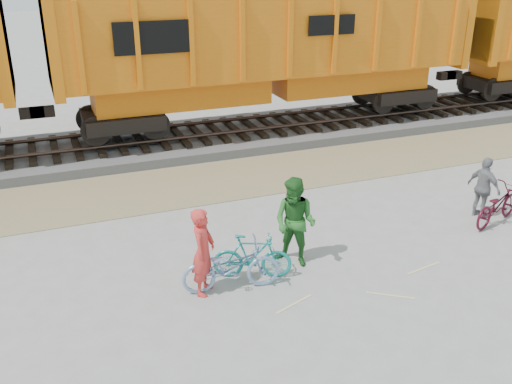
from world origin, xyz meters
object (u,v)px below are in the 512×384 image
person_solo (203,252)px  bicycle_blue (231,266)px  hopper_car_center (270,48)px  person_man (295,222)px  person_woman (484,188)px  bicycle_teal (252,256)px  bicycle_maroon (497,205)px

person_solo → bicycle_blue: bearing=-68.1°
hopper_car_center → bicycle_blue: hopper_car_center is taller
person_man → bicycle_blue: bearing=-112.8°
bicycle_blue → person_man: size_ratio=1.00×
bicycle_blue → person_man: (1.53, 0.45, 0.44)m
person_solo → person_woman: size_ratio=1.13×
person_solo → person_man: 2.06m
person_woman → hopper_car_center: bearing=4.4°
bicycle_blue → person_solo: person_solo is taller
person_man → bicycle_teal: bearing=-118.1°
person_woman → person_man: bearing=83.7°
bicycle_teal → person_solo: (-1.03, -0.15, 0.39)m
person_man → person_woman: 5.15m
bicycle_teal → person_man: (1.00, 0.20, 0.47)m
bicycle_maroon → person_man: 5.26m
bicycle_teal → person_woman: size_ratio=1.02×
person_solo → hopper_car_center: bearing=3.6°
person_man → hopper_car_center: bearing=121.1°
person_woman → bicycle_teal: bearing=84.8°
bicycle_teal → hopper_car_center: bearing=-2.2°
bicycle_maroon → person_woman: person_woman is taller
bicycle_maroon → person_solo: 7.28m
bicycle_blue → person_solo: bearing=86.7°
bicycle_maroon → person_solo: bearing=73.4°
bicycle_teal → bicycle_maroon: (6.24, 0.18, -0.01)m
hopper_car_center → bicycle_teal: 9.85m
bicycle_maroon → hopper_car_center: bearing=-4.3°
bicycle_blue → bicycle_teal: bicycle_blue is taller
bicycle_blue → person_man: bearing=-65.4°
bicycle_blue → bicycle_maroon: bicycle_blue is taller
bicycle_blue → bicycle_teal: size_ratio=1.21×
bicycle_blue → bicycle_maroon: size_ratio=1.07×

